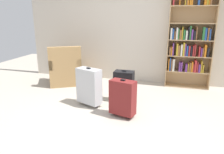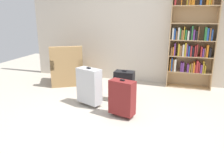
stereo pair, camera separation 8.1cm
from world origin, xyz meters
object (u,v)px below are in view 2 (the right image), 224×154
object	(u,v)px
mug	(89,82)
suitcase_silver	(89,86)
bookshelf	(191,41)
suitcase_black	(124,85)
armchair	(67,70)
suitcase_dark_red	(122,98)

from	to	relation	value
mug	suitcase_silver	world-z (taller)	suitcase_silver
bookshelf	suitcase_black	world-z (taller)	bookshelf
bookshelf	armchair	bearing A→B (deg)	-169.43
suitcase_black	armchair	bearing A→B (deg)	154.79
bookshelf	suitcase_silver	distance (m)	2.41
bookshelf	armchair	world-z (taller)	bookshelf
suitcase_silver	bookshelf	bearing A→B (deg)	42.43
mug	suitcase_silver	size ratio (longest dim) A/B	0.17
armchair	suitcase_black	xyz separation A→B (m)	(1.54, -0.72, -0.00)
bookshelf	mug	size ratio (longest dim) A/B	17.22
suitcase_dark_red	suitcase_silver	bearing A→B (deg)	157.13
bookshelf	armchair	size ratio (longest dim) A/B	2.18
bookshelf	mug	world-z (taller)	bookshelf
suitcase_silver	mug	bearing A→B (deg)	113.07
mug	suitcase_silver	bearing A→B (deg)	-66.93
mug	suitcase_dark_red	world-z (taller)	suitcase_dark_red
mug	suitcase_black	world-z (taller)	suitcase_black
suitcase_dark_red	suitcase_silver	size ratio (longest dim) A/B	0.89
mug	suitcase_silver	distance (m)	1.26
bookshelf	suitcase_silver	world-z (taller)	bookshelf
armchair	suitcase_black	world-z (taller)	armchair
suitcase_silver	suitcase_dark_red	bearing A→B (deg)	-22.87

